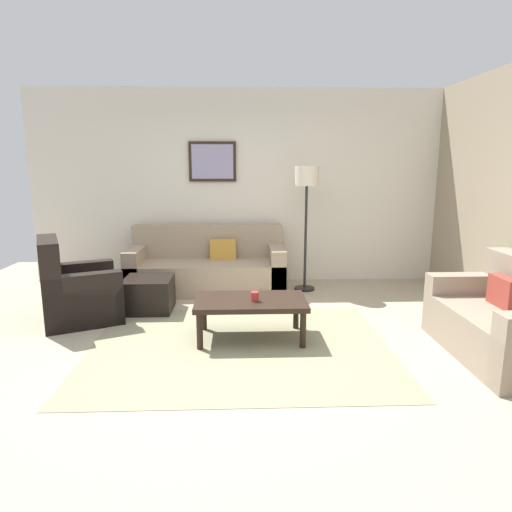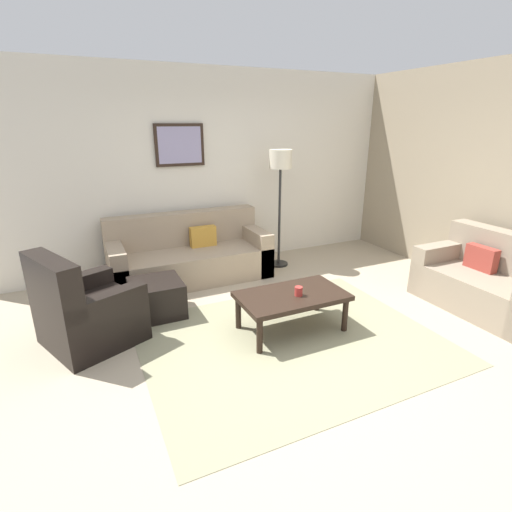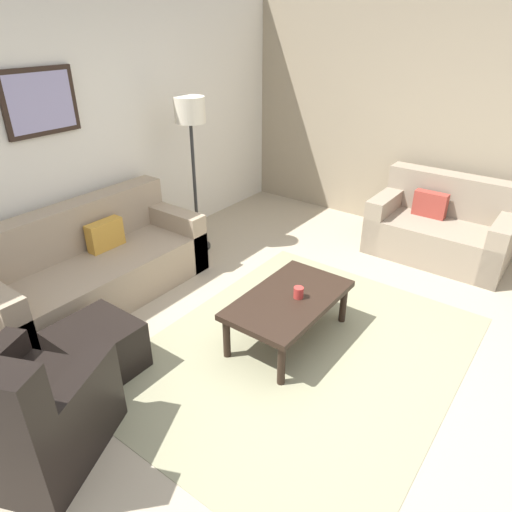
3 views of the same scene
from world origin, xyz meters
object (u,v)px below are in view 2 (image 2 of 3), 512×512
Objects in this scene: ottoman at (157,298)px; coffee_table at (292,298)px; framed_artwork at (180,145)px; couch_main at (189,256)px; cup at (299,291)px; armchair_leather at (84,315)px; couch_loveseat at (491,284)px; lamp_standing at (280,171)px.

coffee_table is (1.20, -0.94, 0.16)m from ottoman.
framed_artwork is (-0.48, 2.31, 1.41)m from coffee_table.
couch_main is 22.68× the size of cup.
coffee_table is (1.96, -0.61, 0.05)m from armchair_leather.
couch_loveseat is at bearing -11.33° from cup.
ottoman is (-3.55, 1.47, -0.10)m from couch_loveseat.
armchair_leather is 1.88× the size of ottoman.
ottoman is at bearing 157.56° from couch_loveseat.
framed_artwork is (-1.29, 0.52, 0.36)m from lamp_standing.
couch_main is at bearing 42.65° from armchair_leather.
couch_main is 1.53m from framed_artwork.
couch_loveseat is 2.61× the size of ottoman.
coffee_table is 1.63× the size of framed_artwork.
ottoman is (-0.64, -0.96, -0.10)m from couch_main.
couch_loveseat is 2.16× the size of framed_artwork.
armchair_leather is at bearing -137.35° from couch_main.
cup is at bearing -18.58° from armchair_leather.
lamp_standing is at bearing 123.75° from couch_loveseat.
couch_main is 2.06m from cup.
armchair_leather is 2.68m from framed_artwork.
couch_loveseat is 1.33× the size of coffee_table.
ottoman is at bearing 23.67° from armchair_leather.
couch_loveseat is (2.91, -2.43, 0.00)m from couch_main.
ottoman is 0.83× the size of framed_artwork.
couch_main is at bearing 106.87° from cup.
lamp_standing is (1.36, -0.11, 1.11)m from couch_main.
couch_main is 3.15× the size of framed_artwork.
ottoman is 1.53m from coffee_table.
cup is 0.05× the size of lamp_standing.
couch_main is at bearing 175.25° from lamp_standing.
armchair_leather is 1.56× the size of framed_artwork.
couch_main is 1.46× the size of couch_loveseat.
coffee_table is 2.75m from framed_artwork.
couch_loveseat is at bearing -56.25° from lamp_standing.
coffee_table is 11.71× the size of cup.
lamp_standing is at bearing 22.85° from ottoman.
framed_artwork is at bearing 158.03° from lamp_standing.
coffee_table is at bearing -17.23° from armchair_leather.
couch_loveseat is 2.36m from cup.
framed_artwork reaches higher than coffee_table.
lamp_standing reaches higher than couch_main.
framed_artwork is at bearing 79.84° from couch_main.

